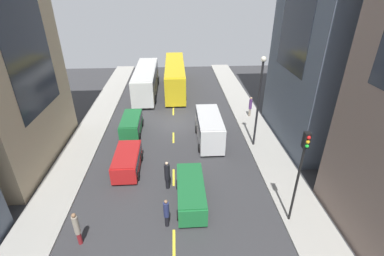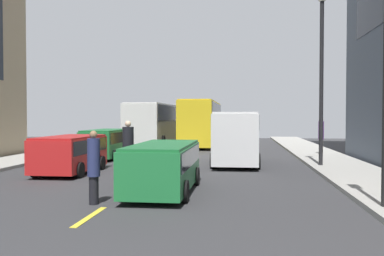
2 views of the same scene
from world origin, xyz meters
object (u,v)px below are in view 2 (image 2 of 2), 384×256
Objects in this scene: streetcar_yellow at (202,119)px; pedestrian_waiting_curb at (94,165)px; car_green_2 at (106,141)px; pedestrian_walking_far at (128,151)px; city_bus_white at (155,121)px; car_red_0 at (70,151)px; pedestrian_crossing_near at (321,134)px; delivery_van_white at (236,134)px; car_green_1 at (164,164)px.

pedestrian_waiting_curb is (-0.70, -24.01, -1.07)m from streetcar_yellow.
car_green_2 is 9.18m from pedestrian_walking_far.
car_green_2 is at bearing -109.66° from streetcar_yellow.
streetcar_yellow reaches higher than city_bus_white.
car_red_0 is 1.82× the size of pedestrian_walking_far.
car_green_2 reaches higher than car_red_0.
city_bus_white is 2.63× the size of car_green_2.
car_green_2 is 12.59m from pedestrian_crossing_near.
streetcar_yellow is 3.23× the size of car_red_0.
delivery_van_white is (2.98, -14.23, -0.61)m from streetcar_yellow.
city_bus_white is 22.90m from pedestrian_waiting_curb.
pedestrian_waiting_curb is (3.14, -5.79, 0.14)m from car_red_0.
pedestrian_walking_far reaches higher than car_green_1.
city_bus_white is 14.55m from delivery_van_white.
car_green_1 is 2.37× the size of pedestrian_waiting_curb.
car_green_1 is (-2.13, -7.82, -0.61)m from delivery_van_white.
streetcar_yellow is 6.53× the size of pedestrian_waiting_curb.
city_bus_white is 14.23m from pedestrian_crossing_near.
delivery_van_white is (6.73, -12.89, -0.49)m from city_bus_white.
pedestrian_walking_far is at bearing 160.03° from pedestrian_crossing_near.
streetcar_yellow is 3.06× the size of car_green_2.
car_green_2 is at bearing -93.04° from city_bus_white.
pedestrian_walking_far is at bearing -81.00° from city_bus_white.
car_green_1 is at bearing -105.22° from delivery_van_white.
car_red_0 is 1.86× the size of pedestrian_crossing_near.
car_green_2 is (-0.57, -10.76, -1.04)m from city_bus_white.
streetcar_yellow reaches higher than pedestrian_waiting_curb.
pedestrian_waiting_curb is at bearing -73.08° from car_green_2.
streetcar_yellow is at bearing -13.18° from pedestrian_walking_far.
pedestrian_crossing_near is (7.11, 12.66, 0.42)m from car_green_1.
pedestrian_walking_far is at bearing 135.88° from car_green_1.
car_red_0 is 6.06m from car_green_1.
pedestrian_crossing_near is at bearing 30.30° from pedestrian_waiting_curb.
car_green_2 is (-0.48, 6.12, 0.04)m from car_red_0.
pedestrian_walking_far reaches higher than car_green_2.
delivery_van_white is at bearing 152.06° from pedestrian_crossing_near.
pedestrian_crossing_near is at bearing 12.44° from car_green_2.
car_green_1 is at bearing -77.47° from city_bus_white.
city_bus_white is at bearing -2.20° from pedestrian_walking_far.
car_red_0 is 0.95× the size of car_green_2.
delivery_van_white is at bearing -62.42° from city_bus_white.
city_bus_white is at bearing 117.58° from delivery_van_white.
delivery_van_white is 6.95m from pedestrian_crossing_near.
car_red_0 is at bearing -85.49° from car_green_2.
car_red_0 is 14.74m from pedestrian_crossing_near.
pedestrian_walking_far is (-3.69, -6.31, -0.35)m from delivery_van_white.
pedestrian_crossing_near is at bearing -49.09° from pedestrian_walking_far.
city_bus_white is 19.46m from pedestrian_walking_far.
pedestrian_walking_far reaches higher than pedestrian_waiting_curb.
streetcar_yellow reaches higher than pedestrian_walking_far.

